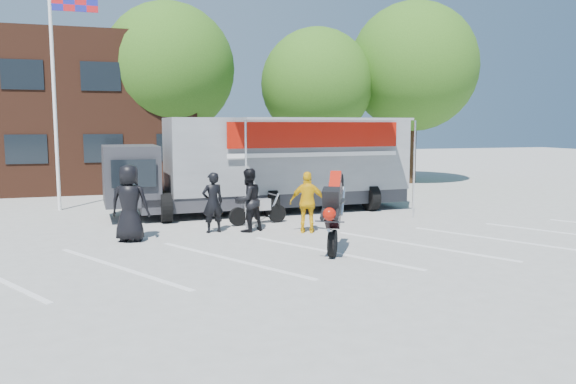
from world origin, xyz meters
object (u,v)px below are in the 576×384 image
tree_mid (317,84)px  stunt_bike_rider (336,251)px  flagpole (61,64)px  transporter_truck (275,211)px  spectator_hivis (308,202)px  spectator_leather_b (213,203)px  parked_motorcycle (258,224)px  tree_left (169,69)px  spectator_leather_c (248,200)px  tree_right (413,67)px  spectator_leather_a (130,203)px

tree_mid → stunt_bike_rider: size_ratio=3.69×
tree_mid → flagpole: bearing=-156.0°
transporter_truck → spectator_hivis: size_ratio=5.92×
stunt_bike_rider → spectator_leather_b: spectator_leather_b is taller
parked_motorcycle → tree_left: bearing=-2.4°
stunt_bike_rider → spectator_leather_c: (-1.43, 3.04, 0.89)m
spectator_hivis → spectator_leather_c: bearing=-3.8°
tree_right → parked_motorcycle: tree_right is taller
tree_right → parked_motorcycle: 15.24m
spectator_leather_a → tree_right: bearing=-124.3°
stunt_bike_rider → spectator_hivis: 2.52m
spectator_leather_b → spectator_leather_a: bearing=3.8°
tree_left → tree_mid: size_ratio=1.13×
transporter_truck → spectator_leather_a: 6.26m
tree_left → spectator_leather_c: size_ratio=4.85×
flagpole → spectator_leather_c: size_ratio=4.49×
flagpole → stunt_bike_rider: 12.20m
spectator_leather_a → parked_motorcycle: bearing=-140.3°
parked_motorcycle → spectator_leather_c: bearing=142.3°
stunt_bike_rider → spectator_leather_b: 4.09m
spectator_leather_b → spectator_leather_c: bearing=161.3°
flagpole → spectator_leather_c: bearing=-48.6°
parked_motorcycle → spectator_leather_b: bearing=110.4°
tree_left → spectator_leather_a: bearing=-100.5°
flagpole → tree_right: (16.24, 4.50, 0.82)m
tree_left → stunt_bike_rider: 16.10m
tree_left → tree_mid: (7.00, -1.00, -0.62)m
stunt_bike_rider → tree_left: bearing=129.3°
tree_mid → parked_motorcycle: (-5.52, -9.83, -4.94)m
tree_mid → spectator_leather_b: size_ratio=4.54×
stunt_bike_rider → spectator_hivis: size_ratio=1.22×
tree_left → spectator_hivis: tree_left is taller
stunt_bike_rider → spectator_leather_a: 5.44m
tree_left → stunt_bike_rider: tree_left is taller
tree_left → transporter_truck: (2.67, -8.58, -5.57)m
transporter_truck → flagpole: bearing=157.1°
tree_mid → spectator_leather_b: tree_mid is taller
tree_left → spectator_hivis: (2.47, -12.56, -4.71)m
tree_left → spectator_leather_b: (-0.04, -11.73, -4.72)m
parked_motorcycle → spectator_leather_c: (-0.55, -1.05, 0.89)m
tree_left → transporter_truck: tree_left is taller
flagpole → spectator_hivis: 10.28m
spectator_leather_a → spectator_leather_c: 3.24m
tree_mid → stunt_bike_rider: bearing=-108.4°
transporter_truck → tree_left: bearing=104.8°
spectator_hivis → stunt_bike_rider: bearing=107.4°
spectator_leather_b → tree_mid: bearing=-133.1°
tree_right → parked_motorcycle: size_ratio=4.83×
spectator_leather_c → spectator_leather_a: bearing=-18.0°
tree_mid → transporter_truck: size_ratio=0.76×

